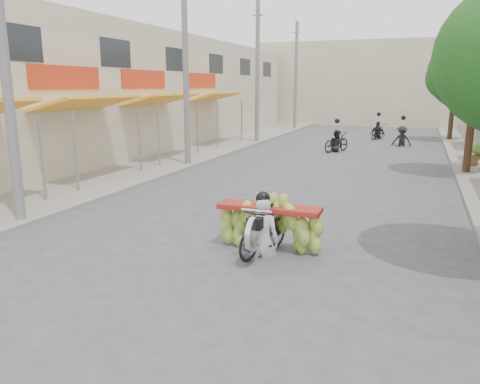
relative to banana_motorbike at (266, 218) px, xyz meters
name	(u,v)px	position (x,y,z in m)	size (l,w,h in m)	color
ground	(144,314)	(-0.87, -3.17, -0.74)	(120.00, 120.00, 0.00)	#4F4F53
sidewalk_left	(187,154)	(-7.87, 11.83, -0.68)	(4.00, 60.00, 0.12)	gray
shophouse_row_left	(86,92)	(-12.85, 10.81, 2.26)	(9.77, 40.00, 6.00)	beige
far_building	(378,84)	(-0.87, 34.83, 2.76)	(20.00, 6.00, 7.00)	beige
utility_pole_near	(4,54)	(-6.27, -0.17, 3.29)	(0.60, 0.24, 8.00)	slate
utility_pole_mid	(186,68)	(-6.27, 8.83, 3.29)	(0.60, 0.24, 8.00)	slate
utility_pole_far	(257,73)	(-6.27, 17.83, 3.29)	(0.60, 0.24, 8.00)	slate
utility_pole_back	(296,76)	(-6.27, 26.83, 3.29)	(0.60, 0.24, 8.00)	slate
street_tree_mid	(476,73)	(4.53, 10.83, 3.05)	(3.40, 3.40, 5.25)	#3A2719
street_tree_far	(455,78)	(4.53, 22.83, 3.05)	(3.40, 3.40, 5.25)	#3A2719
banana_motorbike	(266,218)	(0.00, 0.00, 0.00)	(2.20, 1.87, 2.23)	black
bg_motorbike_a	(336,138)	(-1.18, 15.53, -0.01)	(1.40, 1.92, 1.95)	black
bg_motorbike_b	(402,131)	(1.88, 19.28, 0.09)	(1.10, 1.87, 1.95)	black
bg_motorbike_c	(378,127)	(0.31, 22.31, 0.05)	(1.11, 1.78, 1.95)	black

